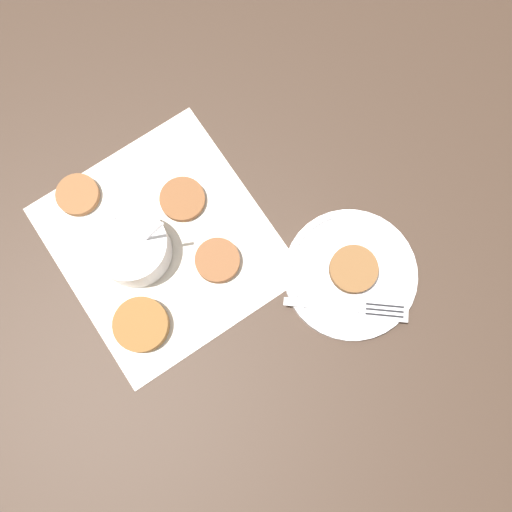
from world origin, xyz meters
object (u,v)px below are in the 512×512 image
Objects in this scene: sauce_bowl at (133,248)px; fork at (360,308)px; serving_plate at (351,274)px; fritter_on_plate at (354,269)px.

fork is at bearing -133.09° from sauce_bowl.
fritter_on_plate reaches higher than serving_plate.
sauce_bowl is 0.35m from fork.
sauce_bowl reaches higher than serving_plate.
serving_plate is 0.06m from fork.
fork reaches higher than serving_plate.
sauce_bowl is 0.33m from fritter_on_plate.
sauce_bowl is 0.33m from serving_plate.
fritter_on_plate is (0.00, -0.00, 0.02)m from serving_plate.
serving_plate is (-0.18, -0.27, -0.02)m from sauce_bowl.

